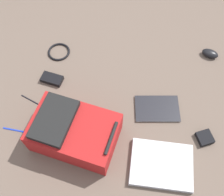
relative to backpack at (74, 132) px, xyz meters
The scene contains 10 objects.
ground_plane 0.30m from the backpack, 140.27° to the left, with size 3.63×3.63×0.00m, color brown.
backpack is the anchor object (origin of this frame).
laptop 0.48m from the backpack, 81.59° to the left, with size 0.26×0.33×0.03m.
book_red 0.49m from the backpack, 121.06° to the left, with size 0.21×0.27×0.01m.
computer_mouse 0.99m from the backpack, 134.35° to the left, with size 0.06×0.10×0.04m, color black.
cable_coil 0.61m from the backpack, 155.90° to the right, with size 0.14×0.14×0.01m, color black.
power_brick 0.41m from the backpack, 145.80° to the right, with size 0.07×0.13×0.03m, color black.
pen_black 0.35m from the backpack, 87.39° to the right, with size 0.01×0.01×0.14m, color #1933B2.
pen_blue 0.37m from the backpack, 119.91° to the right, with size 0.01×0.01×0.14m, color black.
earbud_pouch 0.70m from the backpack, 99.69° to the left, with size 0.08×0.08×0.03m, color black.
Camera 1 is at (0.70, 0.10, 1.38)m, focal length 43.34 mm.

